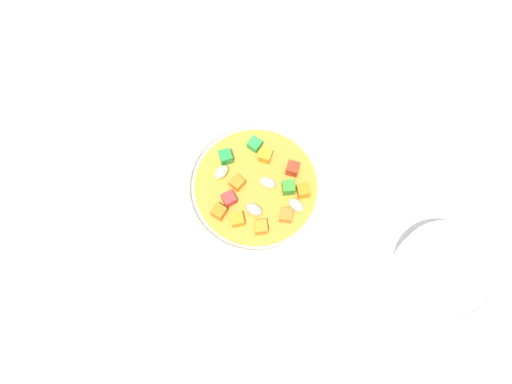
# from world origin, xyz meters

# --- Properties ---
(ground_plane) EXTENTS (1.40, 1.40, 0.02)m
(ground_plane) POSITION_xyz_m (0.00, 0.00, -0.01)
(ground_plane) COLOR silver
(soup_bowl_main) EXTENTS (0.17, 0.17, 0.07)m
(soup_bowl_main) POSITION_xyz_m (-0.00, 0.00, 0.03)
(soup_bowl_main) COLOR white
(soup_bowl_main) RESTS_ON ground_plane
(spoon) EXTENTS (0.19, 0.02, 0.01)m
(spoon) POSITION_xyz_m (0.02, -0.15, 0.00)
(spoon) COLOR silver
(spoon) RESTS_ON ground_plane
(side_bowl_small) EXTENTS (0.11, 0.11, 0.04)m
(side_bowl_small) POSITION_xyz_m (-0.19, -0.13, 0.02)
(side_bowl_small) COLOR white
(side_bowl_small) RESTS_ON ground_plane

